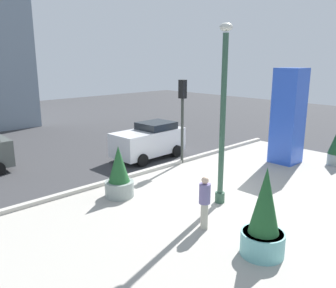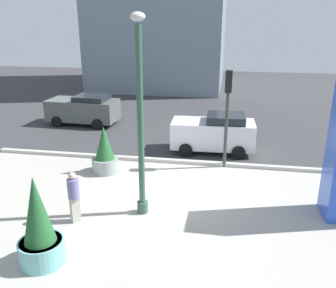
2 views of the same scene
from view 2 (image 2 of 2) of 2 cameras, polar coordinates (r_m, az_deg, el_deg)
ground_plane at (r=17.10m, az=2.94°, el=-1.99°), size 60.00×60.00×0.00m
plaza_pavement at (r=11.76m, az=-0.74°, el=-12.45°), size 18.00×10.00×0.02m
curb_strip at (r=16.26m, az=2.56°, el=-2.83°), size 18.00×0.24×0.16m
lamp_post at (r=11.19m, az=-4.37°, el=3.21°), size 0.44×0.44×6.36m
potted_plant_near_left at (r=10.14m, az=-19.69°, el=-12.42°), size 1.19×1.19×2.50m
potted_plant_by_pillar at (r=15.32m, az=-9.96°, el=-1.40°), size 1.11×1.11×2.02m
traffic_light_far_side at (r=15.27m, az=9.38°, el=6.38°), size 0.28×0.42×4.20m
car_far_lane at (r=22.74m, az=-13.16°, el=5.38°), size 4.28×2.25×1.81m
car_curb_east at (r=17.58m, az=7.27°, el=1.77°), size 4.01×2.11×1.88m
pedestrian_crossing at (r=11.79m, az=-14.65°, el=-7.74°), size 0.51×0.51×1.71m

